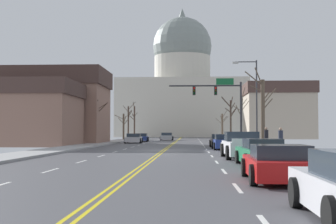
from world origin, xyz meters
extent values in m
cube|color=#4C4C51|center=(0.00, 0.00, -0.03)|extent=(14.00, 180.00, 0.06)
cube|color=yellow|center=(-0.12, 0.00, 0.00)|extent=(0.10, 176.40, 0.00)
cube|color=yellow|center=(0.12, 0.00, 0.00)|extent=(0.10, 176.40, 0.00)
cube|color=silver|center=(3.50, -24.10, 0.00)|extent=(0.12, 2.20, 0.00)
cube|color=silver|center=(3.50, -18.90, 0.00)|extent=(0.12, 2.20, 0.00)
cube|color=silver|center=(3.50, -13.70, 0.00)|extent=(0.12, 2.20, 0.00)
cube|color=silver|center=(3.50, -8.50, 0.00)|extent=(0.12, 2.20, 0.00)
cube|color=silver|center=(3.50, -3.30, 0.00)|extent=(0.12, 2.20, 0.00)
cube|color=silver|center=(3.50, 1.90, 0.00)|extent=(0.12, 2.20, 0.00)
cube|color=silver|center=(3.50, 7.10, 0.00)|extent=(0.12, 2.20, 0.00)
cube|color=silver|center=(3.50, 12.30, 0.00)|extent=(0.12, 2.20, 0.00)
cube|color=silver|center=(3.50, 17.50, 0.00)|extent=(0.12, 2.20, 0.00)
cube|color=silver|center=(3.50, 22.70, 0.00)|extent=(0.12, 2.20, 0.00)
cube|color=silver|center=(3.50, 27.90, 0.00)|extent=(0.12, 2.20, 0.00)
cube|color=silver|center=(3.50, 33.10, 0.00)|extent=(0.12, 2.20, 0.00)
cube|color=silver|center=(3.50, 38.30, 0.00)|extent=(0.12, 2.20, 0.00)
cube|color=silver|center=(3.50, 43.50, 0.00)|extent=(0.12, 2.20, 0.00)
cube|color=silver|center=(3.50, 48.70, 0.00)|extent=(0.12, 2.20, 0.00)
cube|color=silver|center=(3.50, 53.90, 0.00)|extent=(0.12, 2.20, 0.00)
cube|color=silver|center=(3.50, 59.10, 0.00)|extent=(0.12, 2.20, 0.00)
cube|color=silver|center=(3.50, 64.30, 0.00)|extent=(0.12, 2.20, 0.00)
cube|color=silver|center=(-3.50, -18.90, 0.00)|extent=(0.12, 2.20, 0.00)
cube|color=silver|center=(-3.50, -13.70, 0.00)|extent=(0.12, 2.20, 0.00)
cube|color=silver|center=(-3.50, -8.50, 0.00)|extent=(0.12, 2.20, 0.00)
cube|color=silver|center=(-3.50, -3.30, 0.00)|extent=(0.12, 2.20, 0.00)
cube|color=silver|center=(-3.50, 1.90, 0.00)|extent=(0.12, 2.20, 0.00)
cube|color=silver|center=(-3.50, 7.10, 0.00)|extent=(0.12, 2.20, 0.00)
cube|color=silver|center=(-3.50, 12.30, 0.00)|extent=(0.12, 2.20, 0.00)
cube|color=silver|center=(-3.50, 17.50, 0.00)|extent=(0.12, 2.20, 0.00)
cube|color=silver|center=(-3.50, 22.70, 0.00)|extent=(0.12, 2.20, 0.00)
cube|color=silver|center=(-3.50, 27.90, 0.00)|extent=(0.12, 2.20, 0.00)
cube|color=silver|center=(-3.50, 33.10, 0.00)|extent=(0.12, 2.20, 0.00)
cube|color=silver|center=(-3.50, 38.30, 0.00)|extent=(0.12, 2.20, 0.00)
cube|color=silver|center=(-3.50, 43.50, 0.00)|extent=(0.12, 2.20, 0.00)
cube|color=silver|center=(-3.50, 48.70, 0.00)|extent=(0.12, 2.20, 0.00)
cube|color=silver|center=(-3.50, 53.90, 0.00)|extent=(0.12, 2.20, 0.00)
cube|color=silver|center=(-3.50, 59.10, 0.00)|extent=(0.12, 2.20, 0.00)
cube|color=silver|center=(-3.50, 64.30, 0.00)|extent=(0.12, 2.20, 0.00)
cube|color=#999999|center=(8.50, 0.00, 0.07)|extent=(3.00, 180.00, 0.14)
cube|color=#999999|center=(-8.50, 0.00, 0.07)|extent=(3.00, 180.00, 0.14)
cylinder|color=#28282D|center=(7.60, 12.28, 3.51)|extent=(0.22, 0.22, 6.74)
cylinder|color=#28282D|center=(3.70, 12.28, 6.48)|extent=(7.80, 0.16, 0.16)
cube|color=black|center=(4.87, 12.28, 5.92)|extent=(0.32, 0.28, 0.92)
sphere|color=red|center=(4.87, 12.12, 6.20)|extent=(0.22, 0.22, 0.22)
sphere|color=#332B05|center=(4.87, 12.12, 5.92)|extent=(0.22, 0.22, 0.22)
sphere|color=black|center=(4.87, 12.12, 5.64)|extent=(0.22, 0.22, 0.22)
cube|color=black|center=(2.53, 12.28, 5.92)|extent=(0.32, 0.28, 0.92)
sphere|color=red|center=(2.53, 12.12, 6.20)|extent=(0.22, 0.22, 0.22)
sphere|color=#332B05|center=(2.53, 12.12, 5.92)|extent=(0.22, 0.22, 0.22)
sphere|color=black|center=(2.53, 12.12, 5.64)|extent=(0.22, 0.22, 0.22)
cube|color=#146033|center=(5.88, 12.30, 6.93)|extent=(1.90, 0.06, 0.70)
cylinder|color=#333338|center=(8.20, 4.66, 4.10)|extent=(0.14, 0.14, 7.92)
cylinder|color=#333338|center=(7.24, 4.66, 7.91)|extent=(1.92, 0.09, 0.09)
cube|color=#B2B2AD|center=(6.28, 4.66, 7.84)|extent=(0.56, 0.24, 0.16)
cube|color=beige|center=(0.00, 76.67, 6.96)|extent=(31.37, 19.62, 13.93)
cylinder|color=beige|center=(0.00, 76.67, 17.07)|extent=(14.07, 14.07, 6.28)
sphere|color=gray|center=(0.00, 76.67, 22.79)|extent=(14.77, 14.77, 14.77)
cone|color=gray|center=(0.00, 76.67, 31.37)|extent=(1.80, 1.80, 2.40)
cube|color=#6B6056|center=(5.04, 8.24, 0.48)|extent=(1.89, 4.69, 0.64)
cube|color=#232D38|center=(5.03, 7.93, 1.03)|extent=(1.63, 2.33, 0.45)
cylinder|color=black|center=(4.18, 9.70, 0.32)|extent=(0.23, 0.64, 0.64)
cylinder|color=black|center=(5.96, 9.66, 0.32)|extent=(0.23, 0.64, 0.64)
cylinder|color=black|center=(4.11, 6.82, 0.32)|extent=(0.23, 0.64, 0.64)
cylinder|color=black|center=(5.90, 6.78, 0.32)|extent=(0.23, 0.64, 0.64)
cube|color=navy|center=(4.99, 1.49, 0.51)|extent=(1.79, 4.40, 0.70)
cube|color=#232D38|center=(4.99, 1.08, 1.08)|extent=(1.55, 1.95, 0.44)
cylinder|color=black|center=(4.10, 2.83, 0.32)|extent=(0.23, 0.64, 0.64)
cylinder|color=black|center=(5.84, 2.85, 0.32)|extent=(0.23, 0.64, 0.64)
cylinder|color=black|center=(4.14, 0.12, 0.32)|extent=(0.23, 0.64, 0.64)
cylinder|color=black|center=(5.87, 0.14, 0.32)|extent=(0.23, 0.64, 0.64)
cube|color=#9EA3A8|center=(5.44, -4.54, 0.45)|extent=(1.97, 4.44, 0.58)
cube|color=#232D38|center=(5.44, -4.72, 0.96)|extent=(1.68, 2.06, 0.45)
cylinder|color=black|center=(4.48, -3.20, 0.32)|extent=(0.24, 0.65, 0.64)
cylinder|color=black|center=(6.32, -3.15, 0.32)|extent=(0.24, 0.65, 0.64)
cylinder|color=black|center=(4.56, -5.93, 0.32)|extent=(0.24, 0.65, 0.64)
cylinder|color=black|center=(6.40, -5.87, 0.32)|extent=(0.24, 0.65, 0.64)
cube|color=silver|center=(5.23, -10.33, 0.60)|extent=(2.12, 5.61, 0.76)
cube|color=#1E2833|center=(5.22, -9.55, 1.26)|extent=(1.90, 1.92, 0.57)
cube|color=silver|center=(5.27, -13.06, 1.09)|extent=(1.87, 0.13, 0.22)
cylinder|color=black|center=(4.19, -8.67, 0.40)|extent=(0.29, 0.80, 0.80)
cylinder|color=black|center=(6.22, -8.64, 0.40)|extent=(0.29, 0.80, 0.80)
cylinder|color=black|center=(4.24, -12.02, 0.40)|extent=(0.29, 0.80, 0.80)
cylinder|color=black|center=(6.27, -11.99, 0.40)|extent=(0.29, 0.80, 0.80)
cube|color=#1E7247|center=(5.39, -15.98, 0.49)|extent=(1.86, 4.67, 0.65)
cube|color=#232D38|center=(5.41, -16.40, 1.03)|extent=(1.57, 2.12, 0.44)
cylinder|color=black|center=(4.49, -14.58, 0.32)|extent=(0.24, 0.65, 0.64)
cylinder|color=black|center=(6.20, -14.52, 0.32)|extent=(0.24, 0.65, 0.64)
cylinder|color=black|center=(4.59, -17.43, 0.32)|extent=(0.24, 0.65, 0.64)
cylinder|color=black|center=(6.29, -17.38, 0.32)|extent=(0.24, 0.65, 0.64)
cube|color=#B71414|center=(5.00, -22.28, 0.45)|extent=(2.01, 4.53, 0.58)
cube|color=#232D38|center=(4.99, -22.64, 0.96)|extent=(1.72, 1.97, 0.43)
cylinder|color=black|center=(4.09, -20.86, 0.32)|extent=(0.24, 0.65, 0.64)
cylinder|color=black|center=(5.98, -20.91, 0.32)|extent=(0.24, 0.65, 0.64)
cylinder|color=black|center=(4.02, -23.64, 0.32)|extent=(0.24, 0.65, 0.64)
cylinder|color=black|center=(5.91, -23.69, 0.32)|extent=(0.24, 0.65, 0.64)
cylinder|color=black|center=(4.41, -27.32, 0.32)|extent=(0.23, 0.64, 0.64)
cylinder|color=black|center=(4.36, -29.99, 0.32)|extent=(0.23, 0.64, 0.64)
cube|color=silver|center=(-5.12, 20.45, 0.46)|extent=(1.98, 4.37, 0.61)
cube|color=#232D38|center=(-5.13, 20.67, 0.99)|extent=(1.69, 1.97, 0.45)
cylinder|color=black|center=(-4.15, 19.14, 0.32)|extent=(0.24, 0.65, 0.64)
cylinder|color=black|center=(-6.02, 19.09, 0.32)|extent=(0.24, 0.65, 0.64)
cylinder|color=black|center=(-4.23, 21.82, 0.32)|extent=(0.24, 0.65, 0.64)
cylinder|color=black|center=(-6.09, 21.76, 0.32)|extent=(0.24, 0.65, 0.64)
cube|color=navy|center=(-5.03, 28.53, 0.45)|extent=(1.96, 4.73, 0.57)
cube|color=#232D38|center=(-5.04, 28.70, 0.96)|extent=(1.65, 2.34, 0.44)
cylinder|color=black|center=(-4.09, 27.12, 0.32)|extent=(0.24, 0.65, 0.64)
cylinder|color=black|center=(-5.87, 27.05, 0.32)|extent=(0.24, 0.65, 0.64)
cylinder|color=black|center=(-4.20, 30.01, 0.32)|extent=(0.24, 0.65, 0.64)
cylinder|color=black|center=(-5.98, 29.94, 0.32)|extent=(0.24, 0.65, 0.64)
cube|color=#9EA3A8|center=(-1.77, 36.60, 0.47)|extent=(1.89, 4.34, 0.62)
cube|color=#232D38|center=(-1.77, 36.87, 1.01)|extent=(1.65, 2.16, 0.45)
cylinder|color=black|center=(-0.83, 35.26, 0.32)|extent=(0.22, 0.64, 0.64)
cylinder|color=black|center=(-2.69, 35.25, 0.32)|extent=(0.22, 0.64, 0.64)
cylinder|color=black|center=(-0.84, 37.94, 0.32)|extent=(0.22, 0.64, 0.64)
cylinder|color=black|center=(-2.71, 37.93, 0.32)|extent=(0.22, 0.64, 0.64)
cube|color=#8C6656|center=(-15.31, 18.89, 3.53)|extent=(13.31, 8.90, 7.06)
cube|color=#47332D|center=(-15.31, 18.89, 8.14)|extent=(13.84, 9.25, 2.16)
cube|color=#8C6656|center=(-16.14, 9.61, 2.59)|extent=(12.27, 8.74, 5.17)
cube|color=#47332D|center=(-16.14, 9.61, 5.95)|extent=(12.76, 9.09, 1.57)
cube|color=#8C6656|center=(-18.23, 36.99, 2.72)|extent=(10.30, 9.00, 5.44)
cube|color=#47332D|center=(-18.23, 36.99, 6.09)|extent=(10.71, 9.36, 1.31)
cube|color=#B2A38E|center=(18.81, 49.99, 4.21)|extent=(12.27, 9.57, 8.42)
cube|color=#47332D|center=(18.81, 49.99, 9.49)|extent=(12.76, 9.95, 2.15)
cylinder|color=#423328|center=(7.86, 28.08, 3.02)|extent=(0.26, 0.26, 5.77)
cylinder|color=#423328|center=(8.31, 28.13, 4.35)|extent=(0.99, 0.22, 1.21)
cylinder|color=#423328|center=(7.23, 28.14, 5.61)|extent=(1.33, 0.19, 1.51)
cylinder|color=#423328|center=(7.22, 28.18, 5.72)|extent=(1.38, 0.31, 1.56)
cylinder|color=#423328|center=(7.46, 27.95, 4.49)|extent=(0.90, 0.39, 0.72)
cylinder|color=#423328|center=(8.31, 28.21, 4.19)|extent=(0.99, 0.35, 1.40)
cylinder|color=#423328|center=(7.95, 27.55, 5.61)|extent=(0.30, 1.18, 1.52)
cylinder|color=#423328|center=(8.13, 27.80, 5.03)|extent=(0.67, 0.69, 1.04)
cylinder|color=brown|center=(-8.85, 36.62, 2.24)|extent=(0.29, 0.29, 4.20)
cylinder|color=brown|center=(-8.33, 36.83, 3.98)|extent=(1.10, 0.49, 0.90)
cylinder|color=brown|center=(-8.48, 36.54, 2.93)|extent=(0.85, 0.29, 0.97)
cylinder|color=brown|center=(-9.59, 36.48, 3.77)|extent=(1.53, 0.37, 0.80)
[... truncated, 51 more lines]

